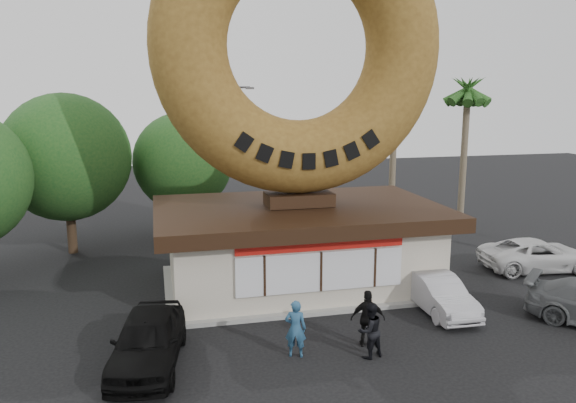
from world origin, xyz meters
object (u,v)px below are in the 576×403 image
at_px(giant_donut, 300,47).
at_px(car_black, 148,340).
at_px(donut_shop, 299,243).
at_px(person_left, 296,329).
at_px(person_center, 370,330).
at_px(street_lamp, 221,150).
at_px(person_right, 368,318).
at_px(car_silver, 438,294).
at_px(car_white, 537,255).

xyz_separation_m(giant_donut, car_black, (-5.87, -5.55, -8.56)).
relative_size(donut_shop, person_left, 6.43).
xyz_separation_m(donut_shop, person_center, (0.46, -6.53, -0.92)).
bearing_deg(person_left, street_lamp, -71.31).
relative_size(person_left, car_black, 0.38).
distance_m(giant_donut, car_black, 11.77).
relative_size(donut_shop, person_right, 6.27).
distance_m(donut_shop, car_black, 8.13).
bearing_deg(giant_donut, person_center, -86.00).
xyz_separation_m(person_right, car_silver, (3.48, 2.03, -0.25)).
bearing_deg(car_silver, car_white, 27.17).
height_order(person_left, car_black, person_left).
xyz_separation_m(donut_shop, person_left, (-1.65, -5.97, -0.90)).
relative_size(donut_shop, giant_donut, 1.01).
distance_m(car_black, car_silver, 10.18).
bearing_deg(donut_shop, car_silver, -42.35).
xyz_separation_m(car_silver, car_white, (6.48, 3.24, 0.03)).
distance_m(car_silver, car_white, 7.25).
bearing_deg(street_lamp, donut_shop, -79.50).
height_order(donut_shop, car_silver, donut_shop).
bearing_deg(giant_donut, car_silver, -42.47).
bearing_deg(street_lamp, car_black, -104.49).
distance_m(donut_shop, giant_donut, 7.57).
height_order(person_right, car_silver, person_right).
relative_size(donut_shop, person_center, 6.65).
bearing_deg(car_silver, person_left, -158.81).
bearing_deg(person_center, car_silver, -160.32).
bearing_deg(giant_donut, car_white, -3.00).
bearing_deg(person_center, car_white, -166.45).
height_order(street_lamp, car_silver, street_lamp).
xyz_separation_m(donut_shop, car_white, (10.64, -0.54, -1.08)).
distance_m(street_lamp, person_left, 16.39).
bearing_deg(street_lamp, car_silver, -66.47).
height_order(giant_donut, person_left, giant_donut).
relative_size(donut_shop, car_white, 2.28).
bearing_deg(person_right, car_white, -137.00).
height_order(street_lamp, person_center, street_lamp).
relative_size(person_left, person_right, 0.97).
height_order(donut_shop, person_right, donut_shop).
relative_size(street_lamp, car_white, 1.63).
relative_size(car_silver, car_white, 0.80).
bearing_deg(car_white, car_silver, 122.17).
height_order(donut_shop, person_left, donut_shop).
relative_size(giant_donut, car_silver, 2.82).
distance_m(donut_shop, person_center, 6.61).
bearing_deg(person_right, person_left, 18.82).
relative_size(street_lamp, person_right, 4.48).
xyz_separation_m(street_lamp, person_center, (2.31, -16.55, -3.64)).
bearing_deg(person_center, car_black, -25.89).
bearing_deg(person_right, giant_donut, -68.26).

